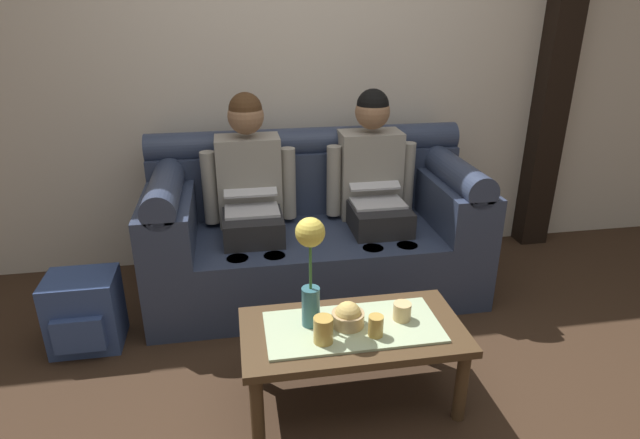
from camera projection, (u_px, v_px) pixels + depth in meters
name	position (u px, v px, depth m)	size (l,w,h in m)	color
ground_plane	(355.00, 411.00, 2.36)	(14.00, 14.00, 0.00)	#382619
back_wall_patterned	(299.00, 43.00, 3.35)	(6.00, 0.12, 2.90)	beige
timber_pillar	(560.00, 41.00, 3.51)	(0.20, 0.20, 2.90)	black
couch	(313.00, 231.00, 3.28)	(1.97, 0.88, 0.96)	#2D3851
person_left	(250.00, 192.00, 3.11)	(0.56, 0.67, 1.22)	#232326
person_right	(374.00, 184.00, 3.22)	(0.56, 0.67, 1.22)	#232326
coffee_table	(352.00, 337.00, 2.31)	(0.97, 0.50, 0.39)	#47331E
flower_vase	(310.00, 261.00, 2.18)	(0.12, 0.12, 0.50)	#336672
snack_bowl	(348.00, 316.00, 2.28)	(0.14, 0.14, 0.12)	tan
cup_near_left	(376.00, 326.00, 2.21)	(0.06, 0.06, 0.09)	gold
cup_near_right	(323.00, 330.00, 2.16)	(0.08, 0.08, 0.11)	gold
cup_far_center	(402.00, 311.00, 2.32)	(0.08, 0.08, 0.08)	#DBB77A
backpack_left	(85.00, 312.00, 2.75)	(0.35, 0.32, 0.40)	#33477A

